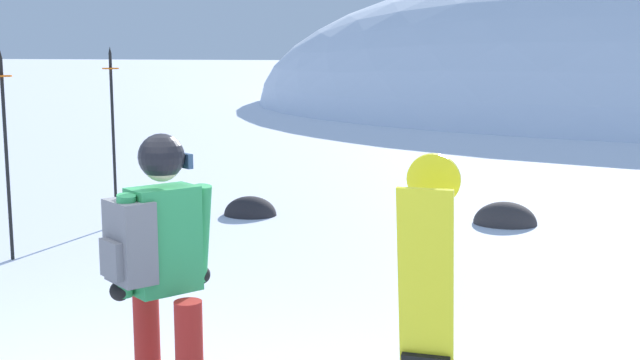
{
  "coord_description": "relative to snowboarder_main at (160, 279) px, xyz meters",
  "views": [
    {
      "loc": [
        2.02,
        -3.49,
        2.16
      ],
      "look_at": [
        -0.0,
        3.42,
        1.0
      ],
      "focal_mm": 45.83,
      "sensor_mm": 36.0,
      "label": 1
    }
  ],
  "objects": [
    {
      "name": "piste_marker_far",
      "position": [
        -3.33,
        3.11,
        0.3
      ],
      "size": [
        0.2,
        0.2,
        2.15
      ],
      "color": "black",
      "rests_on": "ground"
    },
    {
      "name": "snowboarder_main",
      "position": [
        0.0,
        0.0,
        0.0
      ],
      "size": [
        1.57,
        1.16,
        1.71
      ],
      "color": "black",
      "rests_on": "ground"
    },
    {
      "name": "piste_marker_near",
      "position": [
        -3.15,
        4.89,
        0.32
      ],
      "size": [
        0.2,
        0.2,
        2.19
      ],
      "color": "black",
      "rests_on": "ground"
    },
    {
      "name": "rock_small",
      "position": [
        -1.79,
        5.96,
        -0.92
      ],
      "size": [
        0.7,
        0.6,
        0.49
      ],
      "color": "#282628",
      "rests_on": "ground"
    },
    {
      "name": "spare_snowboard",
      "position": [
        1.44,
        0.14,
        -0.09
      ],
      "size": [
        0.28,
        0.34,
        1.63
      ],
      "color": "yellow",
      "rests_on": "ground"
    },
    {
      "name": "rock_dark",
      "position": [
        1.46,
        6.34,
        -0.92
      ],
      "size": [
        0.79,
        0.67,
        0.55
      ],
      "color": "#383333",
      "rests_on": "ground"
    }
  ]
}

